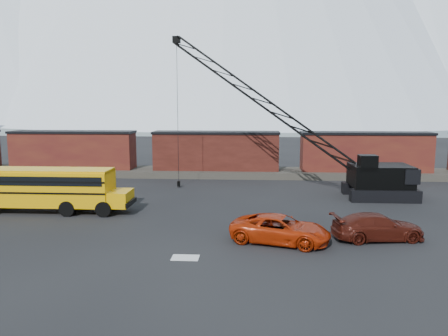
% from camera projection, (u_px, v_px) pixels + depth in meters
% --- Properties ---
extents(ground, '(160.00, 160.00, 0.00)m').
position_uv_depth(ground, '(187.00, 235.00, 26.34)').
color(ground, black).
rests_on(ground, ground).
extents(gravel_berm, '(120.00, 5.00, 0.70)m').
position_uv_depth(gravel_berm, '(216.00, 172.00, 48.01)').
color(gravel_berm, '#413C35').
rests_on(gravel_berm, ground).
extents(boxcar_west_near, '(13.70, 3.10, 4.17)m').
position_uv_depth(boxcar_west_near, '(73.00, 150.00, 48.66)').
color(boxcar_west_near, '#431314').
rests_on(boxcar_west_near, gravel_berm).
extents(boxcar_mid, '(13.70, 3.10, 4.17)m').
position_uv_depth(boxcar_mid, '(216.00, 151.00, 47.66)').
color(boxcar_mid, '#4C1B15').
rests_on(boxcar_mid, gravel_berm).
extents(boxcar_east_near, '(13.70, 3.10, 4.17)m').
position_uv_depth(boxcar_east_near, '(365.00, 152.00, 46.67)').
color(boxcar_east_near, '#431314').
rests_on(boxcar_east_near, gravel_berm).
extents(snow_patch, '(1.40, 0.90, 0.02)m').
position_uv_depth(snow_patch, '(185.00, 258.00, 22.36)').
color(snow_patch, silver).
rests_on(snow_patch, ground).
extents(school_bus, '(11.65, 2.65, 3.19)m').
position_uv_depth(school_bus, '(48.00, 188.00, 31.61)').
color(school_bus, '#DC9C04').
rests_on(school_bus, ground).
extents(red_pickup, '(6.13, 4.06, 1.57)m').
position_uv_depth(red_pickup, '(280.00, 229.00, 24.74)').
color(red_pickup, '#B02708').
rests_on(red_pickup, ground).
extents(maroon_suv, '(5.53, 2.92, 1.53)m').
position_uv_depth(maroon_suv, '(378.00, 227.00, 25.28)').
color(maroon_suv, '#40120B').
rests_on(maroon_suv, ground).
extents(crawler_crane, '(20.84, 6.12, 14.06)m').
position_uv_depth(crawler_crane, '(268.00, 105.00, 37.93)').
color(crawler_crane, black).
rests_on(crawler_crane, ground).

